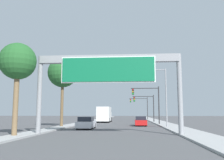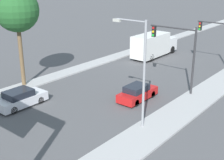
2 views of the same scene
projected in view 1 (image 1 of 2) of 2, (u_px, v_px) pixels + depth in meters
sidewalk_right at (154, 120)px, 63.22m from camera, size 3.00×120.00×0.15m
median_strip_left at (95, 120)px, 64.36m from camera, size 2.00×120.00×0.15m
sign_gantry at (108, 71)px, 22.92m from camera, size 13.34×0.73×7.31m
car_mid_left at (141, 121)px, 37.77m from camera, size 1.73×4.20×1.45m
car_near_left at (86, 123)px, 30.88m from camera, size 1.88×4.41×1.51m
truck_box_primary at (105, 114)px, 52.12m from camera, size 2.48×8.25×3.17m
traffic_light_near_intersection at (150, 99)px, 42.22m from camera, size 4.82×0.32×6.42m
traffic_light_mid_block at (146, 104)px, 52.04m from camera, size 4.47×0.32×5.67m
traffic_light_far_intersection at (141, 104)px, 71.89m from camera, size 5.36×0.32×6.34m
palm_tree_foreground at (18, 63)px, 21.19m from camera, size 3.13×3.13×7.91m
palm_tree_background at (63, 73)px, 35.25m from camera, size 4.22×4.22×9.75m
street_lamp_right at (163, 92)px, 33.99m from camera, size 2.85×0.28×8.02m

